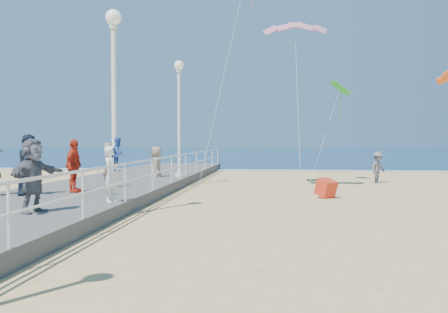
# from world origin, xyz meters

# --- Properties ---
(ground) EXTENTS (160.00, 160.00, 0.00)m
(ground) POSITION_xyz_m (0.00, 0.00, 0.00)
(ground) COLOR #E7C078
(ground) RESTS_ON ground
(ocean) EXTENTS (160.00, 90.00, 0.05)m
(ocean) POSITION_xyz_m (0.00, 65.00, 0.01)
(ocean) COLOR #0D2A4E
(ocean) RESTS_ON ground
(surf_line) EXTENTS (160.00, 1.20, 0.04)m
(surf_line) POSITION_xyz_m (0.00, 20.50, 0.03)
(surf_line) COLOR silver
(surf_line) RESTS_ON ground
(boardwalk) EXTENTS (5.00, 44.00, 0.40)m
(boardwalk) POSITION_xyz_m (-7.50, 0.00, 0.20)
(boardwalk) COLOR slate
(boardwalk) RESTS_ON ground
(railing) EXTENTS (0.05, 42.00, 0.55)m
(railing) POSITION_xyz_m (-5.05, 0.00, 1.25)
(railing) COLOR white
(railing) RESTS_ON boardwalk
(lamp_post_mid) EXTENTS (0.44, 0.44, 5.32)m
(lamp_post_mid) POSITION_xyz_m (-5.35, 0.00, 3.66)
(lamp_post_mid) COLOR white
(lamp_post_mid) RESTS_ON boardwalk
(lamp_post_far) EXTENTS (0.44, 0.44, 5.32)m
(lamp_post_far) POSITION_xyz_m (-5.35, 9.00, 3.66)
(lamp_post_far) COLOR white
(lamp_post_far) RESTS_ON boardwalk
(woman_holding_toddler) EXTENTS (0.42, 0.59, 1.55)m
(woman_holding_toddler) POSITION_xyz_m (-5.40, -0.13, 1.18)
(woman_holding_toddler) COLOR white
(woman_holding_toddler) RESTS_ON boardwalk
(toddler_held) EXTENTS (0.39, 0.48, 0.94)m
(toddler_held) POSITION_xyz_m (-5.25, 0.02, 1.72)
(toddler_held) COLOR #2D56AA
(toddler_held) RESTS_ON boardwalk
(spectator_3) EXTENTS (0.44, 1.03, 1.74)m
(spectator_3) POSITION_xyz_m (-7.47, 2.19, 1.27)
(spectator_3) COLOR red
(spectator_3) RESTS_ON boardwalk
(spectator_5) EXTENTS (0.91, 1.72, 1.77)m
(spectator_5) POSITION_xyz_m (-6.57, -2.25, 1.28)
(spectator_5) COLOR slate
(spectator_5) RESTS_ON boardwalk
(spectator_6) EXTENTS (0.50, 0.66, 1.62)m
(spectator_6) POSITION_xyz_m (-6.88, 3.90, 1.21)
(spectator_6) COLOR #8A705F
(spectator_6) RESTS_ON boardwalk
(spectator_7) EXTENTS (0.78, 0.97, 1.89)m
(spectator_7) POSITION_xyz_m (-8.54, 1.34, 1.34)
(spectator_7) COLOR #1A293A
(spectator_7) RESTS_ON boardwalk
(beach_walker_a) EXTENTS (1.09, 1.12, 1.54)m
(beach_walker_a) POSITION_xyz_m (3.99, 11.41, 0.77)
(beach_walker_a) COLOR slate
(beach_walker_a) RESTS_ON ground
(beach_walker_c) EXTENTS (0.79, 1.00, 1.80)m
(beach_walker_c) POSITION_xyz_m (-6.45, 9.06, 0.90)
(beach_walker_c) COLOR gray
(beach_walker_c) RESTS_ON ground
(box_kite) EXTENTS (0.87, 0.90, 0.74)m
(box_kite) POSITION_xyz_m (0.91, 4.90, 0.30)
(box_kite) COLOR red
(box_kite) RESTS_ON ground
(kite_parafoil) EXTENTS (2.67, 0.94, 0.65)m
(kite_parafoil) POSITION_xyz_m (-0.15, 7.69, 6.90)
(kite_parafoil) COLOR #C41747
(kite_diamond_green) EXTENTS (1.03, 1.19, 0.65)m
(kite_diamond_green) POSITION_xyz_m (2.27, 12.35, 4.73)
(kite_diamond_green) COLOR green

